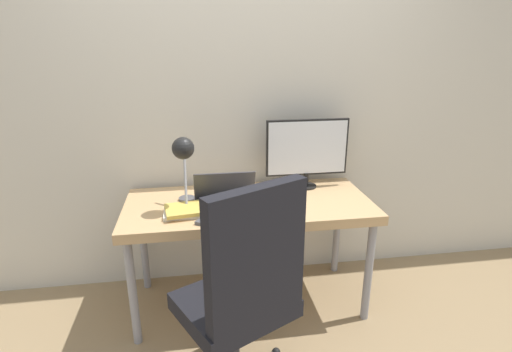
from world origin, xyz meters
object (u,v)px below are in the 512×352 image
object	(u,v)px
laptop	(225,198)
book_stack	(187,211)
monitor	(307,150)
desk_lamp	(183,154)
office_chair	(245,286)

from	to	relation	value
laptop	book_stack	xyz separation A→B (m)	(-0.23, -0.11, -0.02)
laptop	book_stack	size ratio (longest dim) A/B	1.34
monitor	desk_lamp	xyz separation A→B (m)	(-0.81, -0.27, 0.08)
desk_lamp	office_chair	size ratio (longest dim) A/B	0.39
laptop	office_chair	bearing A→B (deg)	-87.83
laptop	monitor	bearing A→B (deg)	22.38
monitor	book_stack	xyz separation A→B (m)	(-0.81, -0.34, -0.24)
laptop	office_chair	size ratio (longest dim) A/B	0.33
monitor	book_stack	size ratio (longest dim) A/B	2.00
desk_lamp	office_chair	world-z (taller)	desk_lamp
monitor	office_chair	xyz separation A→B (m)	(-0.55, -0.94, -0.38)
laptop	desk_lamp	distance (m)	0.39
laptop	desk_lamp	size ratio (longest dim) A/B	0.84
desk_lamp	office_chair	xyz separation A→B (m)	(0.26, -0.66, -0.47)
desk_lamp	book_stack	size ratio (longest dim) A/B	1.61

